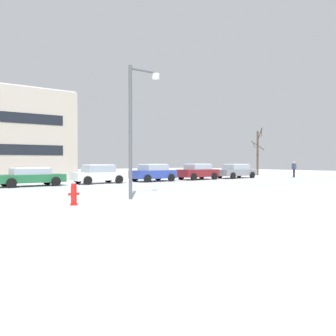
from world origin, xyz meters
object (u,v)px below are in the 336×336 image
(parked_car_gray, at_px, (236,171))
(pedestrian_crossing, at_px, (294,168))
(parked_car_green, at_px, (30,177))
(street_lamp, at_px, (136,119))
(parked_car_white, at_px, (98,174))
(parked_car_blue, at_px, (153,173))
(fire_hydrant, at_px, (74,193))
(parked_car_maroon, at_px, (198,172))

(parked_car_gray, height_order, pedestrian_crossing, pedestrian_crossing)
(parked_car_gray, bearing_deg, parked_car_green, 179.66)
(pedestrian_crossing, bearing_deg, street_lamp, -160.78)
(parked_car_white, distance_m, parked_car_blue, 5.10)
(fire_hydrant, distance_m, pedestrian_crossing, 29.88)
(fire_hydrant, height_order, parked_car_green, parked_car_green)
(parked_car_maroon, bearing_deg, parked_car_blue, 179.95)
(street_lamp, relative_size, parked_car_green, 1.33)
(street_lamp, height_order, parked_car_blue, street_lamp)
(pedestrian_crossing, bearing_deg, parked_car_white, 173.16)
(street_lamp, bearing_deg, parked_car_green, 97.84)
(street_lamp, bearing_deg, parked_car_white, 72.75)
(parked_car_maroon, height_order, parked_car_gray, parked_car_maroon)
(parked_car_maroon, bearing_deg, fire_hydrant, -144.73)
(parked_car_gray, xyz_separation_m, pedestrian_crossing, (6.37, -2.47, 0.26))
(parked_car_gray, bearing_deg, fire_hydrant, -151.72)
(parked_car_white, height_order, parked_car_blue, parked_car_blue)
(fire_hydrant, bearing_deg, parked_car_green, 82.36)
(parked_car_blue, bearing_deg, parked_car_green, -180.00)
(parked_car_green, height_order, pedestrian_crossing, pedestrian_crossing)
(parked_car_white, height_order, pedestrian_crossing, pedestrian_crossing)
(street_lamp, relative_size, parked_car_maroon, 1.48)
(parked_car_white, relative_size, parked_car_gray, 0.89)
(parked_car_green, xyz_separation_m, parked_car_blue, (10.20, 0.00, 0.09))
(fire_hydrant, relative_size, parked_car_green, 0.20)
(parked_car_white, bearing_deg, street_lamp, -107.25)
(parked_car_maroon, distance_m, pedestrian_crossing, 11.76)
(parked_car_gray, bearing_deg, parked_car_blue, 179.31)
(street_lamp, relative_size, parked_car_blue, 1.57)
(parked_car_blue, height_order, parked_car_maroon, parked_car_maroon)
(street_lamp, xyz_separation_m, parked_car_blue, (8.63, 11.38, -2.90))
(fire_hydrant, relative_size, parked_car_maroon, 0.23)
(parked_car_maroon, height_order, pedestrian_crossing, pedestrian_crossing)
(street_lamp, relative_size, pedestrian_crossing, 3.53)
(fire_hydrant, xyz_separation_m, parked_car_white, (6.70, 11.96, 0.29))
(parked_car_blue, relative_size, pedestrian_crossing, 2.26)
(pedestrian_crossing, bearing_deg, fire_hydrant, -161.74)
(parked_car_maroon, bearing_deg, pedestrian_crossing, -12.74)
(parked_car_white, height_order, parked_car_gray, parked_car_white)
(parked_car_green, height_order, parked_car_white, parked_car_white)
(parked_car_blue, height_order, parked_car_gray, parked_car_blue)
(street_lamp, bearing_deg, fire_hydrant, -169.70)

